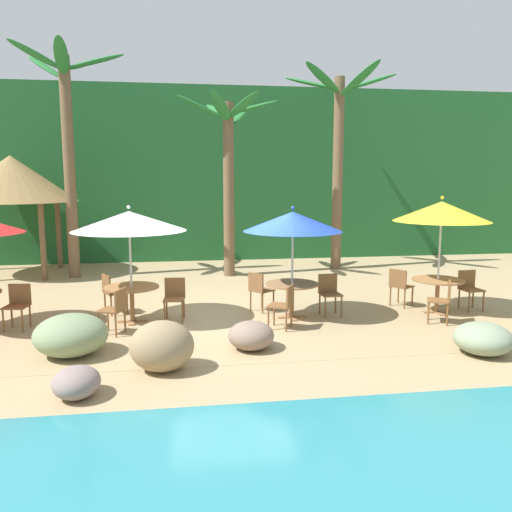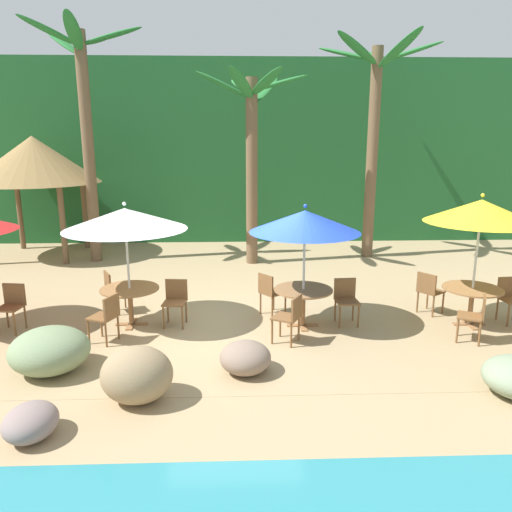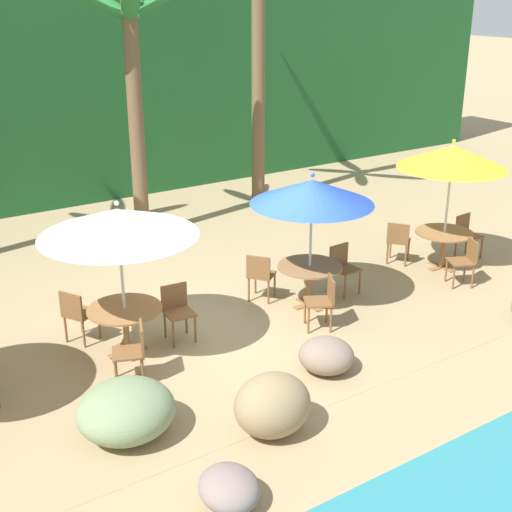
% 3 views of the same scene
% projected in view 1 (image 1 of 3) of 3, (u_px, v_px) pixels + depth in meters
% --- Properties ---
extents(ground_plane, '(120.00, 120.00, 0.00)m').
position_uv_depth(ground_plane, '(230.00, 320.00, 10.74)').
color(ground_plane, tan).
extents(terrace_deck, '(18.00, 5.20, 0.01)m').
position_uv_depth(terrace_deck, '(230.00, 320.00, 10.73)').
color(terrace_deck, tan).
rests_on(terrace_deck, ground).
extents(foliage_backdrop, '(28.00, 2.40, 6.00)m').
position_uv_depth(foliage_backdrop, '(205.00, 175.00, 19.08)').
color(foliage_backdrop, '#1E5628').
rests_on(foliage_backdrop, ground).
extents(rock_seawall, '(16.70, 3.12, 0.78)m').
position_uv_depth(rock_seawall, '(363.00, 341.00, 8.30)').
color(rock_seawall, gray).
rests_on(rock_seawall, ground).
extents(chair_red_seaward, '(0.47, 0.48, 0.87)m').
position_uv_depth(chair_red_seaward, '(18.00, 303.00, 10.06)').
color(chair_red_seaward, brown).
rests_on(chair_red_seaward, ground).
extents(umbrella_white, '(2.25, 2.25, 2.37)m').
position_uv_depth(umbrella_white, '(129.00, 221.00, 10.30)').
color(umbrella_white, silver).
rests_on(umbrella_white, ground).
extents(dining_table_white, '(1.10, 1.10, 0.74)m').
position_uv_depth(dining_table_white, '(132.00, 292.00, 10.52)').
color(dining_table_white, olive).
rests_on(dining_table_white, ground).
extents(chair_white_seaward, '(0.46, 0.47, 0.87)m').
position_uv_depth(chair_white_seaward, '(175.00, 296.00, 10.66)').
color(chair_white_seaward, brown).
rests_on(chair_white_seaward, ground).
extents(chair_white_inland, '(0.58, 0.57, 0.87)m').
position_uv_depth(chair_white_inland, '(111.00, 291.00, 11.15)').
color(chair_white_inland, brown).
rests_on(chair_white_inland, ground).
extents(chair_white_left, '(0.55, 0.55, 0.87)m').
position_uv_depth(chair_white_left, '(116.00, 308.00, 9.69)').
color(chair_white_left, brown).
rests_on(chair_white_left, ground).
extents(umbrella_blue, '(2.04, 2.04, 2.34)m').
position_uv_depth(umbrella_blue, '(293.00, 222.00, 10.61)').
color(umbrella_blue, silver).
rests_on(umbrella_blue, ground).
extents(dining_table_blue, '(1.10, 1.10, 0.74)m').
position_uv_depth(dining_table_blue, '(292.00, 289.00, 10.82)').
color(dining_table_blue, olive).
rests_on(dining_table_blue, ground).
extents(chair_blue_seaward, '(0.44, 0.45, 0.87)m').
position_uv_depth(chair_blue_seaward, '(329.00, 291.00, 11.10)').
color(chair_blue_seaward, brown).
rests_on(chair_blue_seaward, ground).
extents(chair_blue_inland, '(0.60, 0.59, 0.87)m').
position_uv_depth(chair_blue_inland, '(259.00, 289.00, 11.35)').
color(chair_blue_inland, brown).
rests_on(chair_blue_inland, ground).
extents(chair_blue_left, '(0.58, 0.57, 0.87)m').
position_uv_depth(chair_blue_left, '(285.00, 304.00, 10.02)').
color(chair_blue_left, brown).
rests_on(chair_blue_left, ground).
extents(umbrella_yellow, '(2.02, 2.02, 2.53)m').
position_uv_depth(umbrella_yellow, '(442.00, 212.00, 11.00)').
color(umbrella_yellow, silver).
rests_on(umbrella_yellow, ground).
extents(dining_table_yellow, '(1.10, 1.10, 0.74)m').
position_uv_depth(dining_table_yellow, '(438.00, 285.00, 11.24)').
color(dining_table_yellow, olive).
rests_on(dining_table_yellow, ground).
extents(chair_yellow_seaward, '(0.46, 0.46, 0.87)m').
position_uv_depth(chair_yellow_seaward, '(469.00, 287.00, 11.54)').
color(chair_yellow_seaward, brown).
rests_on(chair_yellow_seaward, ground).
extents(chair_yellow_inland, '(0.59, 0.59, 0.87)m').
position_uv_depth(chair_yellow_inland, '(400.00, 285.00, 11.78)').
color(chair_yellow_inland, brown).
rests_on(chair_yellow_inland, ground).
extents(chair_yellow_left, '(0.57, 0.57, 0.87)m').
position_uv_depth(chair_yellow_left, '(443.00, 299.00, 10.43)').
color(chair_yellow_left, brown).
rests_on(chair_yellow_left, ground).
extents(palm_tree_nearest, '(2.97, 3.28, 6.46)m').
position_uv_depth(palm_tree_nearest, '(67.00, 131.00, 14.71)').
color(palm_tree_nearest, brown).
rests_on(palm_tree_nearest, ground).
extents(palm_tree_second, '(3.03, 2.94, 5.22)m').
position_uv_depth(palm_tree_second, '(229.00, 155.00, 15.06)').
color(palm_tree_second, brown).
rests_on(palm_tree_second, ground).
extents(palm_tree_third, '(3.44, 3.63, 6.18)m').
position_uv_depth(palm_tree_third, '(338.00, 139.00, 16.15)').
color(palm_tree_third, brown).
rests_on(palm_tree_third, ground).
extents(palapa_hut, '(3.73, 3.73, 3.55)m').
position_uv_depth(palapa_hut, '(11.00, 179.00, 15.31)').
color(palapa_hut, brown).
rests_on(palapa_hut, ground).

